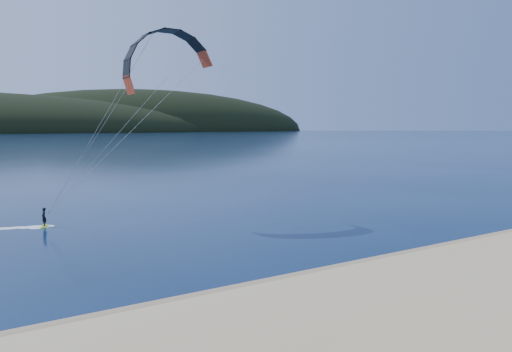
{
  "coord_description": "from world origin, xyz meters",
  "views": [
    {
      "loc": [
        -10.28,
        -14.39,
        8.0
      ],
      "look_at": [
        4.76,
        10.0,
        5.0
      ],
      "focal_mm": 33.02,
      "sensor_mm": 36.0,
      "label": 1
    }
  ],
  "objects": [
    {
      "name": "kitesurfer_near",
      "position": [
        3.4,
        22.16,
        11.65
      ],
      "size": [
        23.9,
        7.05,
        16.01
      ],
      "color": "#B2EA1B",
      "rests_on": "ground"
    },
    {
      "name": "wet_sand",
      "position": [
        0.0,
        4.5,
        0.05
      ],
      "size": [
        220.0,
        2.5,
        0.1
      ],
      "color": "#988558",
      "rests_on": "ground"
    },
    {
      "name": "ground",
      "position": [
        0.0,
        0.0,
        0.0
      ],
      "size": [
        1800.0,
        1800.0,
        0.0
      ],
      "primitive_type": "plane",
      "color": "#071833",
      "rests_on": "ground"
    }
  ]
}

